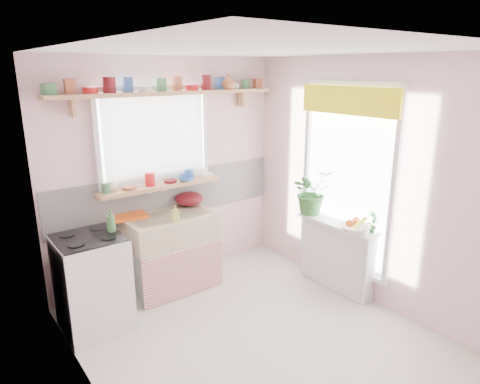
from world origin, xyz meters
TOP-DOWN VIEW (x-y plane):
  - room at (0.66, 0.86)m, footprint 3.20×3.20m
  - sink_unit at (-0.15, 1.29)m, footprint 0.95×0.65m
  - cooker at (-1.10, 1.05)m, footprint 0.58×0.58m
  - radiator_ledge at (1.30, 0.20)m, footprint 0.22×0.95m
  - windowsill at (-0.15, 1.48)m, footprint 1.40×0.22m
  - pine_shelf at (0.00, 1.47)m, footprint 2.52×0.24m
  - shelf_crockery at (0.00, 1.47)m, footprint 2.47×0.11m
  - sill_crockery at (-0.20, 1.48)m, footprint 1.35×0.11m
  - dish_tray at (-0.53, 1.50)m, footprint 0.38×0.31m
  - colander at (0.21, 1.50)m, footprint 0.35×0.35m
  - jade_plant at (1.28, 0.60)m, footprint 0.51×0.46m
  - fruit_bowl at (1.21, -0.07)m, footprint 0.38×0.38m
  - herb_pot at (1.33, -0.20)m, footprint 0.14×0.11m
  - soap_bottle_sink at (-0.19, 1.10)m, footprint 0.09×0.09m
  - sill_cup at (-0.68, 1.54)m, footprint 0.15×0.15m
  - sill_bowl at (0.14, 1.42)m, footprint 0.18×0.18m
  - shelf_vase at (0.71, 1.41)m, footprint 0.17×0.17m
  - cooker_bottle at (-0.88, 1.05)m, footprint 0.09×0.09m
  - fruit at (1.22, -0.07)m, footprint 0.20×0.14m

SIDE VIEW (x-z plane):
  - radiator_ledge at x=1.30m, z-range 0.01..0.78m
  - sink_unit at x=-0.15m, z-range -0.13..0.99m
  - cooker at x=-1.10m, z-range 0.00..0.92m
  - fruit_bowl at x=1.21m, z-range 0.78..0.85m
  - dish_tray at x=-0.53m, z-range 0.85..0.88m
  - fruit at x=1.22m, z-range 0.82..0.92m
  - herb_pot at x=1.33m, z-range 0.78..1.01m
  - colander at x=0.21m, z-range 0.85..1.00m
  - soap_bottle_sink at x=-0.19m, z-range 0.85..1.02m
  - cooker_bottle at x=-0.88m, z-range 0.92..1.13m
  - jade_plant at x=1.28m, z-range 0.77..1.29m
  - windowsill at x=-0.15m, z-range 1.12..1.16m
  - sill_bowl at x=0.14m, z-range 1.16..1.22m
  - sill_cup at x=-0.68m, z-range 1.16..1.27m
  - sill_crockery at x=-0.20m, z-range 1.15..1.27m
  - room at x=0.66m, z-range -0.23..2.97m
  - pine_shelf at x=0.00m, z-range 2.10..2.14m
  - shelf_crockery at x=0.00m, z-range 2.14..2.26m
  - shelf_vase at x=0.71m, z-range 2.14..2.31m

